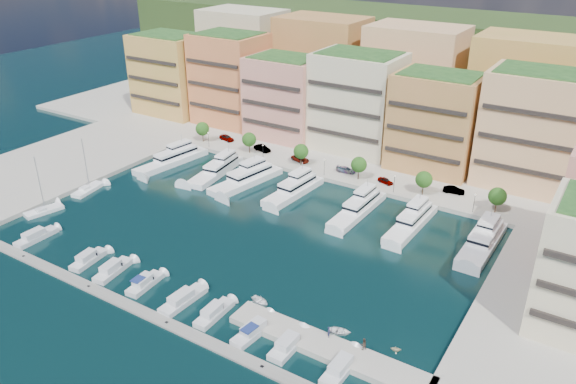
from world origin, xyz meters
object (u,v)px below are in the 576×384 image
(tree_3, at_px, (359,165))
(lamppost_0, at_px, (208,137))
(yacht_6, at_px, (483,240))
(tender_3, at_px, (396,349))
(lamppost_1, at_px, (263,150))
(tree_4, at_px, (424,180))
(yacht_3, at_px, (295,189))
(tender_0, at_px, (260,301))
(yacht_0, at_px, (174,159))
(tree_0, at_px, (202,129))
(cruiser_3, at_px, (113,270))
(sailboat_1, at_px, (88,190))
(tree_2, at_px, (301,151))
(person_1, at_px, (364,344))
(cruiser_0, at_px, (36,237))
(person_0, at_px, (329,332))
(car_0, at_px, (227,138))
(yacht_5, at_px, (412,221))
(tender_2, at_px, (340,331))
(lamppost_4, at_px, (475,200))
(yacht_4, at_px, (359,208))
(car_2, at_px, (300,159))
(tree_5, at_px, (497,196))
(car_3, at_px, (346,170))
(cruiser_7, at_px, (254,331))
(cruiser_5, at_px, (183,300))
(car_1, at_px, (262,148))
(lamppost_2, at_px, (324,164))
(sailboat_0, at_px, (44,211))
(tree_1, at_px, (249,140))
(yacht_2, at_px, (248,178))
(yacht_1, at_px, (218,169))
(cruiser_4, at_px, (145,284))
(cruiser_8, at_px, (288,345))
(cruiser_2, at_px, (88,260))

(tree_3, height_order, lamppost_0, tree_3)
(yacht_6, xyz_separation_m, tender_3, (-2.65, -36.94, -0.79))
(lamppost_1, distance_m, tender_3, 74.16)
(tree_4, height_order, yacht_3, tree_4)
(lamppost_0, relative_size, tender_0, 1.20)
(yacht_0, bearing_deg, tree_3, 17.45)
(tree_0, bearing_deg, tree_4, 0.00)
(cruiser_3, relative_size, sailboat_1, 0.63)
(tree_2, xyz_separation_m, person_1, (42.75, -53.50, -2.78))
(tree_0, xyz_separation_m, cruiser_0, (6.18, -58.09, -4.20))
(tree_2, relative_size, person_0, 3.18)
(cruiser_0, relative_size, car_0, 1.79)
(yacht_5, relative_size, tender_2, 5.59)
(lamppost_0, distance_m, lamppost_4, 72.00)
(tree_0, height_order, yacht_4, tree_0)
(car_0, distance_m, car_2, 25.63)
(tree_2, xyz_separation_m, tree_5, (48.00, 0.00, 0.00))
(yacht_5, bearing_deg, tree_2, 159.08)
(tree_4, relative_size, person_0, 3.18)
(car_3, bearing_deg, cruiser_7, -172.92)
(person_0, bearing_deg, cruiser_5, 79.28)
(tree_3, bearing_deg, car_1, 174.72)
(lamppost_1, xyz_separation_m, lamppost_2, (18.00, 0.00, 0.00))
(cruiser_3, relative_size, tender_3, 5.30)
(yacht_0, bearing_deg, tree_5, 10.48)
(tree_3, xyz_separation_m, yacht_0, (-45.77, -14.39, -3.53))
(lamppost_2, relative_size, sailboat_0, 0.32)
(car_3, bearing_deg, sailboat_1, 123.31)
(yacht_0, relative_size, cruiser_0, 2.55)
(tree_5, relative_size, tender_0, 1.62)
(cruiser_0, bearing_deg, tender_3, 6.20)
(yacht_5, bearing_deg, person_1, -78.71)
(tree_1, xyz_separation_m, tree_4, (48.00, 0.00, 0.00))
(lamppost_4, bearing_deg, car_0, 174.74)
(tree_5, bearing_deg, person_1, -95.60)
(tree_0, relative_size, cruiser_7, 0.64)
(yacht_2, relative_size, car_3, 4.43)
(tree_3, height_order, yacht_2, tree_3)
(lamppost_1, xyz_separation_m, lamppost_4, (54.00, 0.00, 0.00))
(yacht_5, bearing_deg, yacht_1, -179.70)
(lamppost_1, distance_m, yacht_2, 12.41)
(yacht_0, height_order, cruiser_0, yacht_0)
(sailboat_1, bearing_deg, car_3, 40.42)
(cruiser_3, relative_size, person_0, 4.70)
(cruiser_7, bearing_deg, cruiser_4, 179.96)
(cruiser_5, relative_size, tender_2, 2.65)
(cruiser_8, bearing_deg, lamppost_2, 114.08)
(tree_3, xyz_separation_m, yacht_1, (-32.01, -13.53, -3.65))
(lamppost_1, distance_m, cruiser_2, 55.88)
(yacht_4, xyz_separation_m, car_0, (-49.81, 17.92, 0.73))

